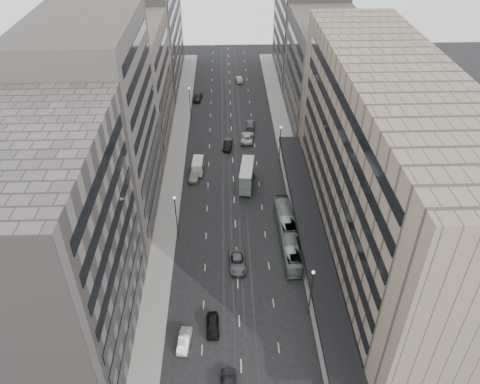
{
  "coord_description": "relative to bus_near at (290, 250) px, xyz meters",
  "views": [
    {
      "loc": [
        -1.34,
        -47.82,
        52.13
      ],
      "look_at": [
        0.85,
        15.58,
        6.38
      ],
      "focal_mm": 35.0,
      "sensor_mm": 36.0,
      "label": 1
    }
  ],
  "objects": [
    {
      "name": "sidewalk_right",
      "position": [
        3.5,
        31.06,
        -1.4
      ],
      "size": [
        4.0,
        125.0,
        0.15
      ],
      "primitive_type": "cube",
      "color": "gray",
      "rests_on": "ground"
    },
    {
      "name": "panel_van",
      "position": [
        -15.56,
        25.06,
        0.11
      ],
      "size": [
        2.47,
        4.68,
        2.88
      ],
      "rotation": [
        0.0,
        0.0,
        -0.06
      ],
      "color": "beige",
      "rests_on": "ground"
    },
    {
      "name": "double_decker",
      "position": [
        -5.99,
        20.05,
        0.95
      ],
      "size": [
        3.4,
        8.45,
        4.49
      ],
      "rotation": [
        0.0,
        0.0,
        -0.13
      ],
      "color": "slate",
      "rests_on": "ground"
    },
    {
      "name": "sedan_0",
      "position": [
        -12.12,
        -13.62,
        -0.73
      ],
      "size": [
        1.87,
        4.4,
        1.48
      ],
      "primitive_type": "imported",
      "rotation": [
        0.0,
        0.0,
        0.03
      ],
      "color": "black",
      "rests_on": "ground"
    },
    {
      "name": "sedan_8",
      "position": [
        -17.0,
        59.78,
        -0.61
      ],
      "size": [
        2.63,
        5.26,
        1.72
      ],
      "primitive_type": "imported",
      "rotation": [
        0.0,
        0.0,
        -0.12
      ],
      "color": "black",
      "rests_on": "ground"
    },
    {
      "name": "sedan_3",
      "position": [
        -10.13,
        -22.32,
        -0.76
      ],
      "size": [
        2.02,
        4.92,
        1.42
      ],
      "primitive_type": "imported",
      "rotation": [
        0.0,
        0.0,
        3.14
      ],
      "color": "#252628",
      "rests_on": "ground"
    },
    {
      "name": "building_left_c",
      "position": [
        -30.0,
        39.56,
        11.03
      ],
      "size": [
        15.0,
        28.0,
        25.0
      ],
      "primitive_type": "cube",
      "color": "#655A4E",
      "rests_on": "ground"
    },
    {
      "name": "sidewalk_left",
      "position": [
        -20.5,
        31.06,
        -1.4
      ],
      "size": [
        4.0,
        125.0,
        0.15
      ],
      "primitive_type": "cube",
      "color": "gray",
      "rests_on": "ground"
    },
    {
      "name": "sedan_4",
      "position": [
        -16.21,
        22.96,
        -0.63
      ],
      "size": [
        2.41,
        5.07,
        1.67
      ],
      "primitive_type": "imported",
      "rotation": [
        0.0,
        0.0,
        -0.09
      ],
      "color": "#B9AB99",
      "rests_on": "ground"
    },
    {
      "name": "building_left_a",
      "position": [
        -30.0,
        -14.44,
        13.53
      ],
      "size": [
        15.0,
        28.0,
        30.0
      ],
      "primitive_type": "cube",
      "color": "#605A57",
      "rests_on": "ground"
    },
    {
      "name": "sedan_5",
      "position": [
        -9.44,
        34.68,
        -0.65
      ],
      "size": [
        2.39,
        5.15,
        1.64
      ],
      "primitive_type": "imported",
      "rotation": [
        0.0,
        0.0,
        -0.14
      ],
      "color": "black",
      "rests_on": "ground"
    },
    {
      "name": "lamp_left_near",
      "position": [
        -18.2,
        5.56,
        3.73
      ],
      "size": [
        0.44,
        0.44,
        8.32
      ],
      "color": "#262628",
      "rests_on": "ground"
    },
    {
      "name": "sedan_1",
      "position": [
        -15.8,
        -15.91,
        -0.78
      ],
      "size": [
        1.92,
        4.34,
        1.38
      ],
      "primitive_type": "imported",
      "rotation": [
        0.0,
        0.0,
        -0.11
      ],
      "color": "beige",
      "rests_on": "ground"
    },
    {
      "name": "building_left_b",
      "position": [
        -30.0,
        12.56,
        15.53
      ],
      "size": [
        15.0,
        26.0,
        34.0
      ],
      "primitive_type": "cube",
      "color": "#443F3B",
      "rests_on": "ground"
    },
    {
      "name": "sedan_2",
      "position": [
        -8.44,
        -1.78,
        -0.71
      ],
      "size": [
        2.72,
        5.54,
        1.51
      ],
      "primitive_type": "imported",
      "rotation": [
        0.0,
        0.0,
        0.04
      ],
      "color": "#5F6062",
      "rests_on": "ground"
    },
    {
      "name": "lamp_right_near",
      "position": [
        1.2,
        -11.44,
        3.73
      ],
      "size": [
        0.44,
        0.44,
        8.32
      ],
      "color": "#262628",
      "rests_on": "ground"
    },
    {
      "name": "sedan_6",
      "position": [
        -5.05,
        37.8,
        -0.66
      ],
      "size": [
        3.31,
        6.1,
        1.62
      ],
      "primitive_type": "imported",
      "rotation": [
        0.0,
        0.0,
        3.03
      ],
      "color": "silver",
      "rests_on": "ground"
    },
    {
      "name": "sedan_7",
      "position": [
        -4.0,
        44.15,
        -0.74
      ],
      "size": [
        2.33,
        5.14,
        1.46
      ],
      "primitive_type": "imported",
      "rotation": [
        0.0,
        0.0,
        3.08
      ],
      "color": "#565759",
      "rests_on": "ground"
    },
    {
      "name": "building_right_far",
      "position": [
        13.0,
        75.56,
        12.53
      ],
      "size": [
        15.0,
        32.0,
        28.0
      ],
      "primitive_type": "cube",
      "color": "#605A57",
      "rests_on": "ground"
    },
    {
      "name": "sedan_9",
      "position": [
        -5.74,
        71.55,
        -0.76
      ],
      "size": [
        2.01,
        4.46,
        1.42
      ],
      "primitive_type": "imported",
      "rotation": [
        0.0,
        0.0,
        3.26
      ],
      "color": "#AEA290",
      "rests_on": "ground"
    },
    {
      "name": "department_store",
      "position": [
        12.95,
        1.56,
        13.47
      ],
      "size": [
        19.2,
        60.0,
        30.0
      ],
      "color": "gray",
      "rests_on": "ground"
    },
    {
      "name": "bus_far",
      "position": [
        0.0,
        7.26,
        0.13
      ],
      "size": [
        3.16,
        11.63,
        3.21
      ],
      "primitive_type": "imported",
      "rotation": [
        0.0,
        0.0,
        3.18
      ],
      "color": "gray",
      "rests_on": "ground"
    },
    {
      "name": "lamp_right_far",
      "position": [
        1.2,
        28.56,
        3.73
      ],
      "size": [
        0.44,
        0.44,
        8.32
      ],
      "color": "#262628",
      "rests_on": "ground"
    },
    {
      "name": "building_right_mid",
      "position": [
        13.0,
        45.56,
        10.53
      ],
      "size": [
        15.0,
        28.0,
        24.0
      ],
      "primitive_type": "cube",
      "color": "#443F3B",
      "rests_on": "ground"
    },
    {
      "name": "pedestrian",
      "position": [
        3.22,
        -14.97,
        -0.31
      ],
      "size": [
        0.89,
        0.81,
        2.03
      ],
      "primitive_type": "imported",
      "rotation": [
        0.0,
        0.0,
        3.71
      ],
      "color": "black",
      "rests_on": "sidewalk_right"
    },
    {
      "name": "ground",
      "position": [
        -8.5,
        -6.44,
        -1.47
      ],
      "size": [
        220.0,
        220.0,
        0.0
      ],
      "primitive_type": "plane",
      "color": "black",
      "rests_on": "ground"
    },
    {
      "name": "bus_near",
      "position": [
        0.0,
        0.0,
        0.0
      ],
      "size": [
        2.66,
        10.61,
        2.94
      ],
      "primitive_type": "imported",
      "rotation": [
        0.0,
        0.0,
        3.16
      ],
      "color": "gray",
      "rests_on": "ground"
    },
    {
      "name": "building_left_d",
      "position": [
        -30.0,
        72.56,
        12.53
      ],
      "size": [
        15.0,
        38.0,
        28.0
      ],
      "primitive_type": "cube",
      "color": "#605A57",
      "rests_on": "ground"
    },
    {
      "name": "lamp_left_far",
      "position": [
        -18.2,
        48.56,
        3.73
      ],
      "size": [
        0.44,
        0.44,
        8.32
      ],
      "color": "#262628",
      "rests_on": "ground"
    }
  ]
}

